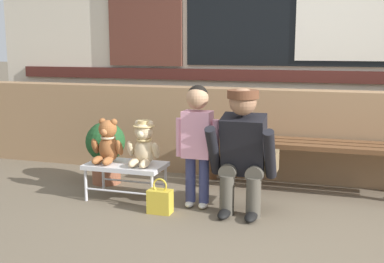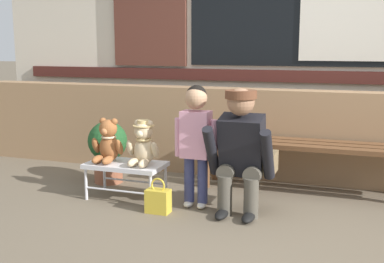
{
  "view_description": "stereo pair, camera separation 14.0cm",
  "coord_description": "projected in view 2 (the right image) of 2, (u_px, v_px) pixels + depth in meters",
  "views": [
    {
      "loc": [
        0.41,
        -3.1,
        1.25
      ],
      "look_at": [
        -0.77,
        0.65,
        0.55
      ],
      "focal_mm": 45.18,
      "sensor_mm": 36.0,
      "label": 1
    },
    {
      "loc": [
        0.55,
        -3.06,
        1.25
      ],
      "look_at": [
        -0.77,
        0.65,
        0.55
      ],
      "focal_mm": 45.18,
      "sensor_mm": 36.0,
      "label": 2
    }
  ],
  "objects": [
    {
      "name": "teddy_bear_with_hat",
      "position": [
        143.0,
        144.0,
        3.89
      ],
      "size": [
        0.28,
        0.27,
        0.36
      ],
      "color": "#CCB289",
      "rests_on": "small_display_bench"
    },
    {
      "name": "small_display_bench",
      "position": [
        126.0,
        167.0,
        3.97
      ],
      "size": [
        0.64,
        0.36,
        0.3
      ],
      "color": "silver",
      "rests_on": "ground"
    },
    {
      "name": "brick_low_wall",
      "position": [
        299.0,
        136.0,
        4.48
      ],
      "size": [
        6.87,
        0.25,
        0.85
      ],
      "primitive_type": "cube",
      "color": "#997551",
      "rests_on": "ground"
    },
    {
      "name": "handbag_on_ground",
      "position": [
        158.0,
        200.0,
        3.65
      ],
      "size": [
        0.18,
        0.11,
        0.27
      ],
      "color": "gold",
      "rests_on": "ground"
    },
    {
      "name": "wooden_bench_long",
      "position": [
        320.0,
        151.0,
        4.07
      ],
      "size": [
        2.1,
        0.4,
        0.44
      ],
      "color": "brown",
      "rests_on": "ground"
    },
    {
      "name": "adult_crouching",
      "position": [
        243.0,
        151.0,
        3.58
      ],
      "size": [
        0.5,
        0.49,
        0.95
      ],
      "color": "#4C473D",
      "rests_on": "ground"
    },
    {
      "name": "child_standing",
      "position": [
        196.0,
        133.0,
        3.7
      ],
      "size": [
        0.35,
        0.18,
        0.96
      ],
      "color": "navy",
      "rests_on": "ground"
    },
    {
      "name": "ground_plane",
      "position": [
        268.0,
        235.0,
        3.23
      ],
      "size": [
        60.0,
        60.0,
        0.0
      ],
      "primitive_type": "plane",
      "color": "brown"
    },
    {
      "name": "potted_plant",
      "position": [
        108.0,
        148.0,
        4.44
      ],
      "size": [
        0.36,
        0.36,
        0.57
      ],
      "color": "brown",
      "rests_on": "ground"
    },
    {
      "name": "shop_facade",
      "position": [
        311.0,
        0.0,
        4.73
      ],
      "size": [
        7.01,
        0.26,
        3.37
      ],
      "color": "beige",
      "rests_on": "ground"
    },
    {
      "name": "teddy_bear_plain",
      "position": [
        108.0,
        142.0,
        3.99
      ],
      "size": [
        0.28,
        0.26,
        0.36
      ],
      "color": "#93562D",
      "rests_on": "small_display_bench"
    }
  ]
}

